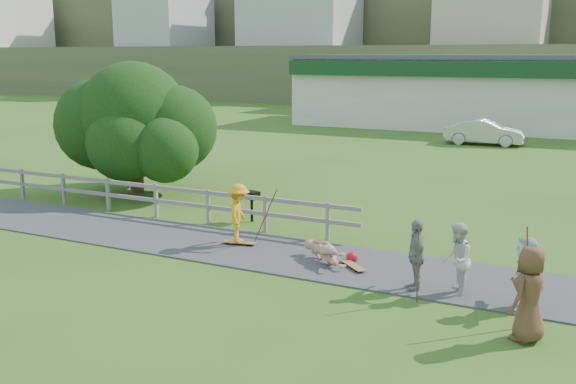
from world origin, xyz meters
name	(u,v)px	position (x,y,z in m)	size (l,w,h in m)	color
ground	(204,264)	(0.00, 0.00, 0.00)	(260.00, 260.00, 0.00)	#325D1A
path	(235,247)	(0.00, 1.50, 0.02)	(34.00, 3.00, 0.04)	#3A3A3D
fence	(141,194)	(-4.62, 3.30, 0.72)	(15.05, 0.10, 1.10)	slate
strip_mall	(530,92)	(4.00, 34.94, 2.58)	(32.50, 10.75, 5.10)	beige
skater_rider	(239,217)	(0.02, 1.72, 0.82)	(1.06, 0.61, 1.64)	orange
skater_fallen	(325,252)	(2.73, 1.35, 0.30)	(1.66, 0.40, 0.61)	tan
spectator_a	(457,260)	(6.15, 0.59, 0.82)	(0.80, 0.62, 1.64)	silver
spectator_b	(416,255)	(5.27, 0.51, 0.82)	(0.96, 0.40, 1.63)	gray
spectator_c	(530,294)	(7.80, -1.10, 0.90)	(0.88, 0.57, 1.80)	brown
spectator_d	(525,273)	(7.58, 0.43, 0.78)	(1.45, 0.46, 1.57)	#B9B9B5
car_silver	(484,132)	(2.63, 25.35, 0.73)	(1.54, 4.42, 1.46)	#B9BCC2
tree	(135,143)	(-7.00, 6.03, 1.90)	(6.58, 6.58, 3.81)	black
bbq	(252,207)	(-0.94, 4.14, 0.49)	(0.45, 0.34, 0.98)	black
longboard_rider	(239,244)	(0.02, 1.72, 0.05)	(0.93, 0.23, 0.10)	brown
longboard_fallen	(353,267)	(3.53, 1.25, 0.05)	(0.96, 0.23, 0.11)	brown
helmet	(352,257)	(3.33, 1.70, 0.15)	(0.30, 0.30, 0.30)	#B70E26
pole_rider	(265,214)	(0.62, 2.12, 0.88)	(0.03, 0.03, 1.77)	#523320
pole_spec_left	(418,265)	(5.49, -0.16, 0.83)	(0.03, 0.03, 1.67)	#523320
pole_spec_right	(528,277)	(7.70, -0.44, 1.00)	(0.03, 0.03, 2.00)	#523320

